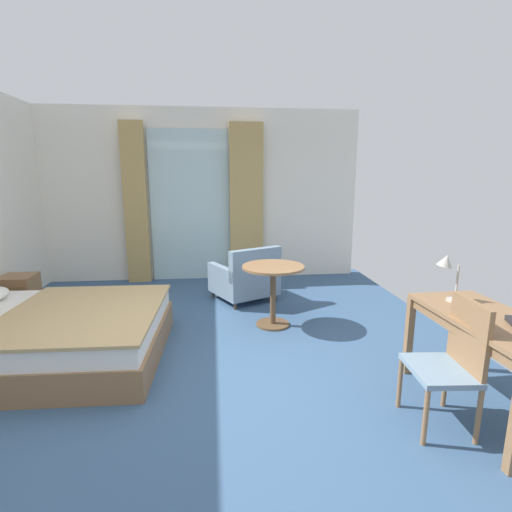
{
  "coord_description": "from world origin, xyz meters",
  "views": [
    {
      "loc": [
        0.2,
        -3.27,
        1.79
      ],
      "look_at": [
        0.65,
        0.75,
        0.94
      ],
      "focal_mm": 26.9,
      "sensor_mm": 36.0,
      "label": 1
    }
  ],
  "objects_px": {
    "desk_chair": "(452,358)",
    "bed": "(40,334)",
    "desk_lamp": "(448,268)",
    "round_cafe_table": "(273,281)",
    "armchair_by_window": "(246,279)",
    "writing_desk": "(491,329)",
    "nightstand": "(19,296)"
  },
  "relations": [
    {
      "from": "desk_chair",
      "to": "bed",
      "type": "bearing_deg",
      "value": 157.7
    },
    {
      "from": "bed",
      "to": "desk_lamp",
      "type": "height_order",
      "value": "desk_lamp"
    },
    {
      "from": "round_cafe_table",
      "to": "armchair_by_window",
      "type": "bearing_deg",
      "value": 103.71
    },
    {
      "from": "writing_desk",
      "to": "nightstand",
      "type": "bearing_deg",
      "value": 150.42
    },
    {
      "from": "writing_desk",
      "to": "armchair_by_window",
      "type": "distance_m",
      "value": 3.31
    },
    {
      "from": "round_cafe_table",
      "to": "writing_desk",
      "type": "bearing_deg",
      "value": -54.5
    },
    {
      "from": "desk_chair",
      "to": "armchair_by_window",
      "type": "distance_m",
      "value": 3.26
    },
    {
      "from": "nightstand",
      "to": "desk_chair",
      "type": "xyz_separation_m",
      "value": [
        4.19,
        -2.72,
        0.26
      ]
    },
    {
      "from": "armchair_by_window",
      "to": "desk_chair",
      "type": "bearing_deg",
      "value": -68.07
    },
    {
      "from": "desk_chair",
      "to": "armchair_by_window",
      "type": "height_order",
      "value": "desk_chair"
    },
    {
      "from": "round_cafe_table",
      "to": "nightstand",
      "type": "bearing_deg",
      "value": 167.7
    },
    {
      "from": "desk_chair",
      "to": "desk_lamp",
      "type": "height_order",
      "value": "desk_lamp"
    },
    {
      "from": "writing_desk",
      "to": "desk_chair",
      "type": "bearing_deg",
      "value": -160.92
    },
    {
      "from": "desk_chair",
      "to": "round_cafe_table",
      "type": "relative_size",
      "value": 1.27
    },
    {
      "from": "bed",
      "to": "desk_lamp",
      "type": "relative_size",
      "value": 5.69
    },
    {
      "from": "writing_desk",
      "to": "round_cafe_table",
      "type": "relative_size",
      "value": 1.76
    },
    {
      "from": "armchair_by_window",
      "to": "writing_desk",
      "type": "bearing_deg",
      "value": -61.13
    },
    {
      "from": "writing_desk",
      "to": "desk_lamp",
      "type": "height_order",
      "value": "desk_lamp"
    },
    {
      "from": "nightstand",
      "to": "armchair_by_window",
      "type": "bearing_deg",
      "value": 5.64
    },
    {
      "from": "desk_lamp",
      "to": "round_cafe_table",
      "type": "bearing_deg",
      "value": 130.12
    },
    {
      "from": "desk_lamp",
      "to": "armchair_by_window",
      "type": "xyz_separation_m",
      "value": [
        -1.48,
        2.46,
        -0.71
      ]
    },
    {
      "from": "desk_lamp",
      "to": "armchair_by_window",
      "type": "distance_m",
      "value": 2.96
    },
    {
      "from": "bed",
      "to": "armchair_by_window",
      "type": "xyz_separation_m",
      "value": [
        2.17,
        1.63,
        0.05
      ]
    },
    {
      "from": "bed",
      "to": "writing_desk",
      "type": "height_order",
      "value": "bed"
    },
    {
      "from": "bed",
      "to": "round_cafe_table",
      "type": "distance_m",
      "value": 2.51
    },
    {
      "from": "nightstand",
      "to": "desk_chair",
      "type": "height_order",
      "value": "desk_chair"
    },
    {
      "from": "bed",
      "to": "armchair_by_window",
      "type": "bearing_deg",
      "value": 36.89
    },
    {
      "from": "desk_chair",
      "to": "desk_lamp",
      "type": "bearing_deg",
      "value": 64.4
    },
    {
      "from": "armchair_by_window",
      "to": "round_cafe_table",
      "type": "bearing_deg",
      "value": -76.29
    },
    {
      "from": "bed",
      "to": "writing_desk",
      "type": "bearing_deg",
      "value": -18.49
    },
    {
      "from": "writing_desk",
      "to": "armchair_by_window",
      "type": "xyz_separation_m",
      "value": [
        -1.59,
        2.88,
        -0.35
      ]
    },
    {
      "from": "bed",
      "to": "nightstand",
      "type": "distance_m",
      "value": 1.56
    }
  ]
}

